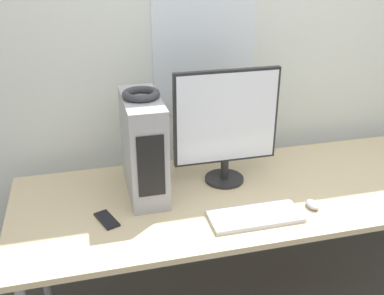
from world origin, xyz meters
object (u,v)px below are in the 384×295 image
keyboard (255,216)px  mouse (313,205)px  pc_tower (144,146)px  headphones (141,94)px  monitor_main (226,123)px  cell_phone (107,220)px

keyboard → mouse: bearing=3.6°
pc_tower → headphones: (0.00, 0.00, 0.25)m
monitor_main → cell_phone: size_ratio=3.67×
keyboard → monitor_main: bearing=94.1°
pc_tower → headphones: bearing=90.0°
pc_tower → headphones: size_ratio=2.81×
mouse → keyboard: bearing=-176.4°
pc_tower → mouse: (0.71, -0.34, -0.22)m
headphones → cell_phone: (-0.20, -0.21, -0.49)m
headphones → cell_phone: headphones is taller
cell_phone → monitor_main: bearing=-0.8°
monitor_main → mouse: size_ratio=6.90×
pc_tower → monitor_main: 0.41m
headphones → cell_phone: 0.57m
headphones → mouse: (0.71, -0.34, -0.48)m
keyboard → cell_phone: 0.65m
monitor_main → cell_phone: bearing=-160.4°
keyboard → mouse: (0.29, 0.02, 0.00)m
keyboard → mouse: mouse is taller
pc_tower → keyboard: 0.60m
pc_tower → keyboard: bearing=-39.8°
keyboard → cell_phone: size_ratio=2.60×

